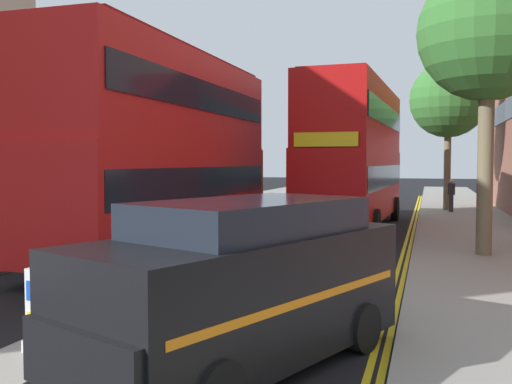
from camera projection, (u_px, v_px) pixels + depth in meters
The scene contains 12 objects.
sidewalk_right at pixel (479, 241), 18.52m from camera, with size 4.00×80.00×0.14m, color gray.
sidewalk_left at pixel (120, 227), 22.26m from camera, with size 4.00×80.00×0.14m, color gray.
kerb_line_outer at pixel (410, 249), 17.22m from camera, with size 0.10×56.00×0.01m, color yellow.
kerb_line_inner at pixel (404, 249), 17.26m from camera, with size 0.10×56.00×0.01m, color yellow.
traffic_island at pixel (40, 354), 7.65m from camera, with size 1.10×2.20×0.10m, color gray.
keep_left_bollard at pixel (39, 313), 7.62m from camera, with size 0.36×0.28×1.11m.
double_decker_bus_away at pixel (166, 147), 16.13m from camera, with size 2.86×10.83×5.64m.
double_decker_bus_oncoming at pixel (355, 151), 22.70m from camera, with size 3.13×10.90×5.64m.
taxi_minivan at pixel (238, 285), 7.21m from camera, with size 3.56×5.16×2.12m.
pedestrian_far at pixel (451, 195), 28.33m from camera, with size 0.34×0.22×1.62m.
street_tree_near at pixel (448, 100), 29.27m from camera, with size 3.87×3.87×7.57m.
street_tree_mid at pixel (488, 33), 15.02m from camera, with size 3.63×3.63×7.69m.
Camera 1 is at (4.92, -3.70, 2.61)m, focal length 40.44 mm.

